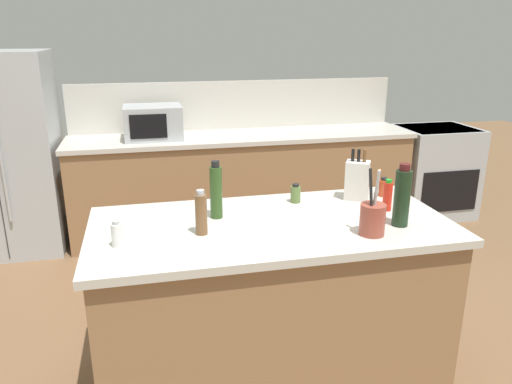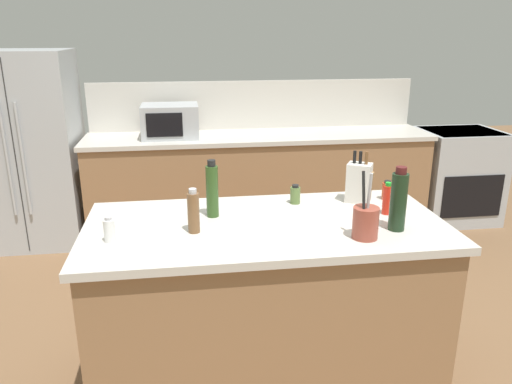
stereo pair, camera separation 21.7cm
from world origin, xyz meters
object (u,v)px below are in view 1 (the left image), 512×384
utensil_crock (373,218)px  salt_shaker (117,235)px  pepper_grinder (201,214)px  range_oven (433,171)px  knife_block (357,180)px  olive_oil_bottle (216,191)px  wine_bottle (402,197)px  spice_jar_oregano (296,194)px  microwave (153,122)px  refrigerator (5,154)px  hot_sauce_bottle (388,196)px  spice_jar_paprika (384,187)px

utensil_crock → salt_shaker: (-1.17, 0.13, -0.03)m
pepper_grinder → utensil_crock: bearing=-13.2°
range_oven → knife_block: 2.68m
olive_oil_bottle → wine_bottle: bearing=-19.6°
salt_shaker → spice_jar_oregano: 1.03m
salt_shaker → olive_oil_bottle: (0.49, 0.26, 0.09)m
knife_block → salt_shaker: (-1.31, -0.38, -0.06)m
microwave → pepper_grinder: 2.27m
salt_shaker → spice_jar_oregano: salt_shaker is taller
range_oven → knife_block: knife_block is taller
utensil_crock → wine_bottle: utensil_crock is taller
knife_block → olive_oil_bottle: olive_oil_bottle is taller
knife_block → salt_shaker: size_ratio=2.41×
refrigerator → salt_shaker: (1.02, -2.38, 0.14)m
refrigerator → pepper_grinder: (1.40, -2.32, 0.19)m
knife_block → wine_bottle: size_ratio=0.92×
utensil_crock → wine_bottle: 0.21m
utensil_crock → hot_sauce_bottle: 0.37m
salt_shaker → range_oven: bearing=37.3°
hot_sauce_bottle → spice_jar_oregano: size_ratio=1.61×
microwave → hot_sauce_bottle: bearing=-61.8°
range_oven → salt_shaker: 3.88m
wine_bottle → spice_jar_oregano: (-0.40, 0.45, -0.10)m
refrigerator → wine_bottle: (2.37, -2.43, 0.24)m
utensil_crock → spice_jar_oregano: 0.57m
microwave → spice_jar_paprika: microwave is taller
knife_block → spice_jar_oregano: size_ratio=2.70×
salt_shaker → pepper_grinder: size_ratio=0.55×
knife_block → hot_sauce_bottle: bearing=-39.1°
knife_block → hot_sauce_bottle: size_ratio=1.68×
range_oven → knife_block: (-1.75, -1.95, 0.59)m
olive_oil_bottle → spice_jar_paprika: bearing=7.4°
hot_sauce_bottle → wine_bottle: 0.23m
salt_shaker → spice_jar_oregano: bearing=22.7°
salt_shaker → wine_bottle: (1.35, -0.05, 0.09)m
knife_block → microwave: bearing=148.7°
knife_block → wine_bottle: 0.43m
range_oven → utensil_crock: 3.14m
range_oven → spice_jar_paprika: size_ratio=8.28×
spice_jar_oregano → range_oven: bearing=42.5°
range_oven → hot_sauce_bottle: bearing=-127.6°
refrigerator → salt_shaker: 2.59m
wine_bottle → spice_jar_oregano: wine_bottle is taller
knife_block → pepper_grinder: size_ratio=1.33×
salt_shaker → pepper_grinder: (0.38, 0.06, 0.05)m
spice_jar_paprika → microwave: bearing=122.9°
microwave → salt_shaker: 2.34m
knife_block → refrigerator: bearing=169.1°
wine_bottle → refrigerator: bearing=134.3°
knife_block → spice_jar_oregano: knife_block is taller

